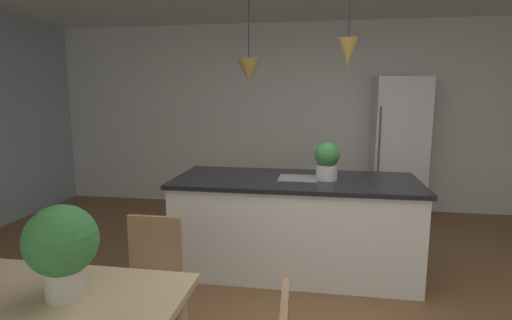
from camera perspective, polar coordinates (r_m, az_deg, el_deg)
wall_back_kitchen at (r=6.00m, az=9.40°, el=6.08°), size 10.00×0.12×2.70m
chair_far_right at (r=2.85m, az=-15.07°, el=-16.14°), size 0.40×0.40×0.87m
kitchen_island at (r=3.89m, az=5.55°, el=-8.99°), size 2.27×0.97×0.91m
refrigerator at (r=5.74m, az=19.65°, el=1.54°), size 0.68×0.67×1.91m
pendant_over_island_main at (r=3.75m, az=-1.01°, el=12.66°), size 0.22×0.22×0.91m
pendant_over_island_aux at (r=3.71m, az=13.03°, el=14.72°), size 0.17×0.17×0.78m
potted_plant_on_island at (r=3.74m, az=10.13°, el=-0.04°), size 0.23×0.23×0.35m
potted_plant_on_table at (r=2.13m, az=-25.93°, el=-10.83°), size 0.34×0.34×0.45m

